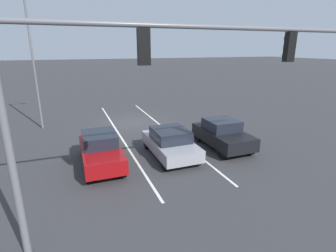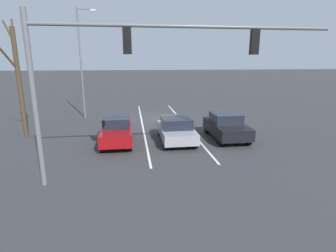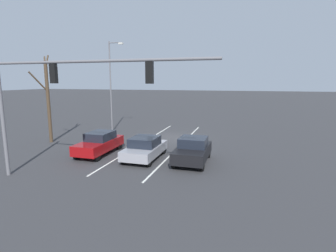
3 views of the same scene
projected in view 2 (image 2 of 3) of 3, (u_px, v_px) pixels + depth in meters
name	position (u px, v px, depth m)	size (l,w,h in m)	color
ground_plane	(160.00, 118.00, 22.98)	(240.00, 240.00, 0.00)	#333335
lane_stripe_left_divider	(184.00, 124.00, 20.76)	(0.12, 17.08, 0.01)	silver
lane_stripe_center_divider	(142.00, 125.00, 20.31)	(0.12, 17.08, 0.01)	silver
car_black_leftlane_front	(226.00, 126.00, 16.59)	(1.95, 4.01, 1.63)	black
car_maroon_rightlane_front	(117.00, 130.00, 15.76)	(1.77, 4.34, 1.59)	maroon
car_gray_midlane_front	(176.00, 129.00, 16.06)	(1.94, 4.12, 1.50)	gray
traffic_signal_gantry	(130.00, 60.00, 9.87)	(11.69, 0.37, 6.64)	slate
street_lamp_right_shoulder	(82.00, 58.00, 21.76)	(1.56, 0.24, 9.02)	slate
bare_tree_near	(18.00, 79.00, 16.25)	(1.01, 2.27, 7.33)	#423323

